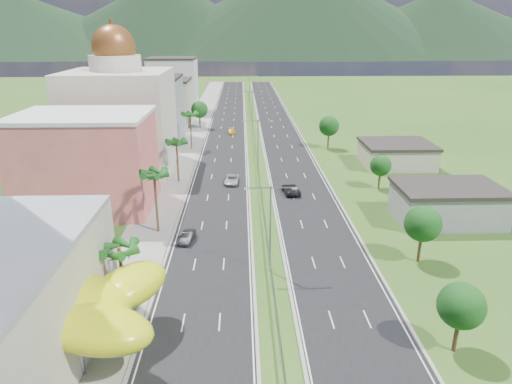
{
  "coord_description": "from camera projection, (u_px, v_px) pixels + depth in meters",
  "views": [
    {
      "loc": [
        -3.24,
        -38.87,
        27.86
      ],
      "look_at": [
        -1.38,
        19.21,
        7.0
      ],
      "focal_mm": 32.0,
      "sensor_mm": 36.0,
      "label": 1
    }
  ],
  "objects": [
    {
      "name": "ground",
      "position": [
        276.0,
        321.0,
        46.08
      ],
      "size": [
        500.0,
        500.0,
        0.0
      ],
      "primitive_type": "plane",
      "color": "#2D5119",
      "rests_on": "ground"
    },
    {
      "name": "road_left",
      "position": [
        227.0,
        132.0,
        130.51
      ],
      "size": [
        11.0,
        260.0,
        0.04
      ],
      "primitive_type": "cube",
      "color": "black",
      "rests_on": "ground"
    },
    {
      "name": "road_right",
      "position": [
        279.0,
        131.0,
        130.96
      ],
      "size": [
        11.0,
        260.0,
        0.04
      ],
      "primitive_type": "cube",
      "color": "black",
      "rests_on": "ground"
    },
    {
      "name": "sidewalk_left",
      "position": [
        194.0,
        132.0,
        130.21
      ],
      "size": [
        7.0,
        260.0,
        0.12
      ],
      "primitive_type": "cube",
      "color": "gray",
      "rests_on": "ground"
    },
    {
      "name": "median_guardrail",
      "position": [
        255.0,
        145.0,
        113.59
      ],
      "size": [
        0.1,
        216.06,
        0.76
      ],
      "color": "gray",
      "rests_on": "ground"
    },
    {
      "name": "streetlight_median_b",
      "position": [
        270.0,
        220.0,
        53.2
      ],
      "size": [
        6.04,
        0.25,
        11.0
      ],
      "color": "gray",
      "rests_on": "ground"
    },
    {
      "name": "streetlight_median_c",
      "position": [
        258.0,
        141.0,
        90.83
      ],
      "size": [
        6.04,
        0.25,
        11.0
      ],
      "color": "gray",
      "rests_on": "ground"
    },
    {
      "name": "streetlight_median_d",
      "position": [
        252.0,
        105.0,
        133.16
      ],
      "size": [
        6.04,
        0.25,
        11.0
      ],
      "color": "gray",
      "rests_on": "ground"
    },
    {
      "name": "streetlight_median_e",
      "position": [
        250.0,
        87.0,
        175.5
      ],
      "size": [
        6.04,
        0.25,
        11.0
      ],
      "color": "gray",
      "rests_on": "ground"
    },
    {
      "name": "lime_canopy",
      "position": [
        53.0,
        305.0,
        40.02
      ],
      "size": [
        18.0,
        15.0,
        7.4
      ],
      "color": "#D0DB15",
      "rests_on": "ground"
    },
    {
      "name": "pink_shophouse",
      "position": [
        87.0,
        164.0,
        72.8
      ],
      "size": [
        20.0,
        15.0,
        15.0
      ],
      "primitive_type": "cube",
      "color": "#CA5A52",
      "rests_on": "ground"
    },
    {
      "name": "domed_building",
      "position": [
        120.0,
        114.0,
        93.14
      ],
      "size": [
        20.0,
        20.0,
        28.7
      ],
      "color": "beige",
      "rests_on": "ground"
    },
    {
      "name": "midrise_grey",
      "position": [
        150.0,
        110.0,
        117.82
      ],
      "size": [
        16.0,
        15.0,
        16.0
      ],
      "primitive_type": "cube",
      "color": "gray",
      "rests_on": "ground"
    },
    {
      "name": "midrise_beige",
      "position": [
        164.0,
        103.0,
        139.02
      ],
      "size": [
        16.0,
        15.0,
        13.0
      ],
      "primitive_type": "cube",
      "color": "#B4A794",
      "rests_on": "ground"
    },
    {
      "name": "midrise_white",
      "position": [
        173.0,
        86.0,
        159.81
      ],
      "size": [
        16.0,
        15.0,
        18.0
      ],
      "primitive_type": "cube",
      "color": "silver",
      "rests_on": "ground"
    },
    {
      "name": "shed_near",
      "position": [
        447.0,
        205.0,
        69.59
      ],
      "size": [
        15.0,
        10.0,
        5.0
      ],
      "primitive_type": "cube",
      "color": "gray",
      "rests_on": "ground"
    },
    {
      "name": "shed_far",
      "position": [
        396.0,
        155.0,
        97.97
      ],
      "size": [
        14.0,
        12.0,
        4.4
      ],
      "primitive_type": "cube",
      "color": "#B4A794",
      "rests_on": "ground"
    },
    {
      "name": "palm_tree_b",
      "position": [
        119.0,
        252.0,
        45.11
      ],
      "size": [
        3.6,
        3.6,
        8.1
      ],
      "color": "#47301C",
      "rests_on": "ground"
    },
    {
      "name": "palm_tree_c",
      "position": [
        154.0,
        176.0,
        63.43
      ],
      "size": [
        3.6,
        3.6,
        9.6
      ],
      "color": "#47301C",
      "rests_on": "ground"
    },
    {
      "name": "palm_tree_d",
      "position": [
        176.0,
        144.0,
        85.39
      ],
      "size": [
        3.6,
        3.6,
        8.6
      ],
      "color": "#47301C",
      "rests_on": "ground"
    },
    {
      "name": "palm_tree_e",
      "position": [
        190.0,
        116.0,
        108.65
      ],
      "size": [
        3.6,
        3.6,
        9.4
      ],
      "color": "#47301C",
      "rests_on": "ground"
    },
    {
      "name": "leafy_tree_lfar",
      "position": [
        199.0,
        110.0,
        133.09
      ],
      "size": [
        4.9,
        4.9,
        8.05
      ],
      "color": "#47301C",
      "rests_on": "ground"
    },
    {
      "name": "leafy_tree_ra",
      "position": [
        461.0,
        306.0,
        40.24
      ],
      "size": [
        4.2,
        4.2,
        6.9
      ],
      "color": "#47301C",
      "rests_on": "ground"
    },
    {
      "name": "leafy_tree_rb",
      "position": [
        423.0,
        224.0,
        56.19
      ],
      "size": [
        4.55,
        4.55,
        7.47
      ],
      "color": "#47301C",
      "rests_on": "ground"
    },
    {
      "name": "leafy_tree_rc",
      "position": [
        381.0,
        166.0,
        82.89
      ],
      "size": [
        3.85,
        3.85,
        6.33
      ],
      "color": "#47301C",
      "rests_on": "ground"
    },
    {
      "name": "leafy_tree_rd",
      "position": [
        329.0,
        126.0,
        110.58
      ],
      "size": [
        4.9,
        4.9,
        8.05
      ],
      "color": "#47301C",
      "rests_on": "ground"
    },
    {
      "name": "mountain_ridge",
      "position": [
        302.0,
        57.0,
        471.2
      ],
      "size": [
        860.0,
        140.0,
        90.0
      ],
      "primitive_type": null,
      "color": "black",
      "rests_on": "ground"
    },
    {
      "name": "car_dark_left",
      "position": [
        188.0,
        237.0,
        63.08
      ],
      "size": [
        1.99,
        4.33,
        1.38
      ],
      "primitive_type": "imported",
      "rotation": [
        0.0,
        0.0,
        -0.13
      ],
      "color": "black",
      "rests_on": "road_left"
    },
    {
      "name": "car_silver_mid_left",
      "position": [
        232.0,
        180.0,
        86.73
      ],
      "size": [
        2.83,
        5.54,
        1.5
      ],
      "primitive_type": "imported",
      "rotation": [
        0.0,
        0.0,
        -0.06
      ],
      "color": "#A9AAB0",
      "rests_on": "road_left"
    },
    {
      "name": "car_yellow_far_left",
      "position": [
        232.0,
        131.0,
        127.92
      ],
      "size": [
        2.24,
        4.63,
        1.3
      ],
      "primitive_type": "imported",
      "rotation": [
        0.0,
        0.0,
        0.1
      ],
      "color": "gold",
      "rests_on": "road_left"
    },
    {
      "name": "car_dark_far_right",
      "position": [
        291.0,
        189.0,
        81.45
      ],
      "size": [
        3.24,
        5.89,
        1.56
      ],
      "primitive_type": "imported",
      "rotation": [
        0.0,
        0.0,
        3.26
      ],
      "color": "black",
      "rests_on": "road_right"
    }
  ]
}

